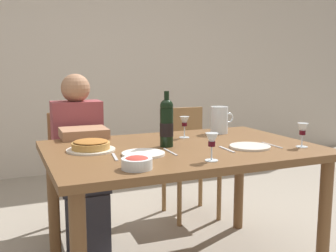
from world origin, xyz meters
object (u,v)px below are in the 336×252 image
(diner_left, at_px, (80,154))
(dining_table, at_px, (182,162))
(wine_glass_centre, at_px, (184,123))
(baked_tart, at_px, (91,146))
(dinner_plate_right_setting, at_px, (143,154))
(salad_bowl, at_px, (137,162))
(chair_left, at_px, (76,164))
(wine_glass_left_diner, at_px, (303,131))
(dinner_plate_left_setting, at_px, (250,147))
(wine_bottle, at_px, (167,123))
(water_pitcher, at_px, (219,121))
(chair_right, at_px, (187,154))
(wine_glass_right_diner, at_px, (212,142))

(diner_left, bearing_deg, dining_table, 125.72)
(dining_table, bearing_deg, wine_glass_centre, 61.79)
(baked_tart, distance_m, dinner_plate_right_setting, 0.30)
(dining_table, bearing_deg, salad_bowl, -136.91)
(dinner_plate_right_setting, height_order, chair_left, chair_left)
(baked_tart, distance_m, wine_glass_left_diner, 1.17)
(wine_glass_centre, xyz_separation_m, dinner_plate_right_setting, (-0.40, -0.36, -0.09))
(salad_bowl, distance_m, dinner_plate_left_setting, 0.75)
(wine_bottle, relative_size, diner_left, 0.27)
(baked_tart, bearing_deg, dining_table, -10.06)
(baked_tart, relative_size, wine_glass_centre, 1.91)
(wine_glass_centre, bearing_deg, dining_table, -118.21)
(baked_tart, bearing_deg, wine_glass_left_diner, -18.50)
(dining_table, distance_m, diner_left, 0.81)
(wine_glass_centre, bearing_deg, salad_bowl, -130.62)
(dinner_plate_right_setting, xyz_separation_m, diner_left, (-0.18, 0.78, -0.15))
(water_pitcher, height_order, dinner_plate_left_setting, water_pitcher)
(chair_right, bearing_deg, dinner_plate_left_setting, 85.78)
(wine_glass_left_diner, height_order, chair_right, wine_glass_left_diner)
(wine_bottle, relative_size, dinner_plate_left_setting, 1.39)
(salad_bowl, height_order, wine_glass_centre, wine_glass_centre)
(dinner_plate_left_setting, distance_m, chair_right, 1.09)
(baked_tart, bearing_deg, water_pitcher, 13.38)
(chair_right, bearing_deg, diner_left, 14.86)
(dinner_plate_right_setting, bearing_deg, wine_glass_left_diner, -10.70)
(wine_bottle, xyz_separation_m, wine_glass_left_diner, (0.69, -0.32, -0.04))
(water_pitcher, distance_m, wine_glass_centre, 0.30)
(water_pitcher, distance_m, chair_right, 0.66)
(dining_table, xyz_separation_m, water_pitcher, (0.42, 0.31, 0.17))
(chair_right, bearing_deg, wine_glass_right_diner, 71.44)
(salad_bowl, bearing_deg, baked_tart, 102.96)
(wine_glass_left_diner, relative_size, chair_right, 0.16)
(dining_table, relative_size, wine_bottle, 4.79)
(water_pitcher, bearing_deg, dining_table, -143.91)
(dinner_plate_right_setting, bearing_deg, chair_left, 99.70)
(salad_bowl, xyz_separation_m, diner_left, (-0.06, 1.03, -0.17))
(wine_glass_centre, distance_m, dinner_plate_right_setting, 0.55)
(chair_left, relative_size, chair_right, 1.00)
(wine_glass_centre, relative_size, dinner_plate_right_setting, 0.61)
(dinner_plate_right_setting, bearing_deg, salad_bowl, -115.36)
(dinner_plate_right_setting, bearing_deg, dining_table, 22.81)
(water_pitcher, relative_size, wine_glass_centre, 1.33)
(wine_bottle, height_order, diner_left, diner_left)
(dining_table, xyz_separation_m, wine_bottle, (-0.08, 0.03, 0.23))
(dining_table, xyz_separation_m, wine_glass_left_diner, (0.61, -0.28, 0.19))
(dining_table, height_order, chair_right, chair_right)
(dinner_plate_right_setting, distance_m, chair_right, 1.25)
(baked_tart, relative_size, diner_left, 0.22)
(wine_bottle, bearing_deg, salad_bowl, -127.85)
(wine_glass_right_diner, bearing_deg, wine_bottle, 99.07)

